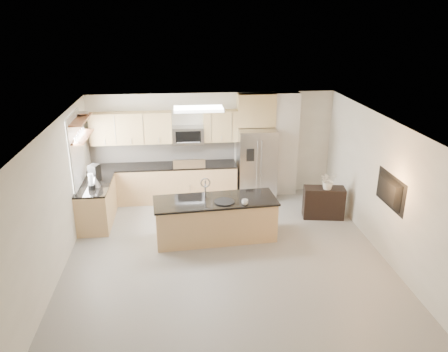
{
  "coord_description": "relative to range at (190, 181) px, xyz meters",
  "views": [
    {
      "loc": [
        -0.79,
        -7.19,
        4.4
      ],
      "look_at": [
        0.09,
        1.3,
        1.19
      ],
      "focal_mm": 35.0,
      "sensor_mm": 36.0,
      "label": 1
    }
  ],
  "objects": [
    {
      "name": "shelf_upper",
      "position": [
        -2.25,
        -0.97,
        1.85
      ],
      "size": [
        0.3,
        1.2,
        0.04
      ],
      "primitive_type": "cube",
      "color": "brown",
      "rests_on": "wall_left"
    },
    {
      "name": "left_counter",
      "position": [
        -2.07,
        -1.07,
        -0.01
      ],
      "size": [
        0.66,
        1.5,
        0.92
      ],
      "color": "tan",
      "rests_on": "floor"
    },
    {
      "name": "flower_vase",
      "position": [
        3.03,
        -1.42,
        0.56
      ],
      "size": [
        0.65,
        0.6,
        0.62
      ],
      "primitive_type": "imported",
      "rotation": [
        0.0,
        0.0,
        0.23
      ],
      "color": "white",
      "rests_on": "credenza"
    },
    {
      "name": "cup",
      "position": [
        1.03,
        -2.37,
        0.44
      ],
      "size": [
        0.18,
        0.18,
        0.11
      ],
      "primitive_type": "imported",
      "rotation": [
        0.0,
        0.0,
        0.37
      ],
      "color": "silver",
      "rests_on": "island"
    },
    {
      "name": "range",
      "position": [
        0.0,
        0.0,
        0.0
      ],
      "size": [
        0.76,
        0.64,
        1.14
      ],
      "color": "black",
      "rests_on": "floor"
    },
    {
      "name": "platter",
      "position": [
        0.64,
        -2.21,
        0.4
      ],
      "size": [
        0.53,
        0.53,
        0.02
      ],
      "primitive_type": "cylinder",
      "rotation": [
        0.0,
        0.0,
        0.37
      ],
      "color": "black",
      "rests_on": "island"
    },
    {
      "name": "microwave",
      "position": [
        0.0,
        0.12,
        1.16
      ],
      "size": [
        0.76,
        0.4,
        0.4
      ],
      "color": "#A6A6A8",
      "rests_on": "upper_cabinets"
    },
    {
      "name": "coffee_maker",
      "position": [
        -2.1,
        -0.87,
        0.62
      ],
      "size": [
        0.26,
        0.28,
        0.36
      ],
      "color": "black",
      "rests_on": "left_counter"
    },
    {
      "name": "window",
      "position": [
        -2.38,
        -1.07,
        1.18
      ],
      "size": [
        0.04,
        1.15,
        1.65
      ],
      "color": "white",
      "rests_on": "wall_left"
    },
    {
      "name": "partition_column",
      "position": [
        2.42,
        0.18,
        0.83
      ],
      "size": [
        0.6,
        0.3,
        2.6
      ],
      "primitive_type": "cube",
      "color": "beige",
      "rests_on": "floor"
    },
    {
      "name": "wall_left",
      "position": [
        -2.4,
        -2.92,
        0.83
      ],
      "size": [
        0.02,
        6.5,
        2.6
      ],
      "primitive_type": "cube",
      "color": "silver",
      "rests_on": "floor"
    },
    {
      "name": "wall_back",
      "position": [
        0.6,
        0.33,
        0.83
      ],
      "size": [
        6.0,
        0.02,
        2.6
      ],
      "primitive_type": "cube",
      "color": "silver",
      "rests_on": "floor"
    },
    {
      "name": "floor",
      "position": [
        0.6,
        -2.92,
        -0.47
      ],
      "size": [
        6.5,
        6.5,
        0.0
      ],
      "primitive_type": "plane",
      "color": "gray",
      "rests_on": "ground"
    },
    {
      "name": "blender",
      "position": [
        -2.07,
        -1.39,
        0.6
      ],
      "size": [
        0.15,
        0.15,
        0.35
      ],
      "color": "black",
      "rests_on": "left_counter"
    },
    {
      "name": "kettle",
      "position": [
        -2.02,
        -1.24,
        0.57
      ],
      "size": [
        0.22,
        0.22,
        0.27
      ],
      "color": "#A6A6A8",
      "rests_on": "left_counter"
    },
    {
      "name": "wall_right",
      "position": [
        3.6,
        -2.92,
        0.83
      ],
      "size": [
        0.02,
        6.5,
        2.6
      ],
      "primitive_type": "cube",
      "color": "silver",
      "rests_on": "floor"
    },
    {
      "name": "credenza",
      "position": [
        2.99,
        -1.36,
        -0.11
      ],
      "size": [
        0.95,
        0.51,
        0.72
      ],
      "primitive_type": "cube",
      "rotation": [
        0.0,
        0.0,
        -0.16
      ],
      "color": "black",
      "rests_on": "floor"
    },
    {
      "name": "wall_front",
      "position": [
        0.6,
        -6.17,
        0.83
      ],
      "size": [
        6.0,
        0.02,
        2.6
      ],
      "primitive_type": "cube",
      "color": "silver",
      "rests_on": "floor"
    },
    {
      "name": "refrigerator",
      "position": [
        1.66,
        -0.05,
        0.42
      ],
      "size": [
        0.92,
        0.78,
        1.78
      ],
      "color": "#A6A6A8",
      "rests_on": "floor"
    },
    {
      "name": "television",
      "position": [
        3.51,
        -3.12,
        0.88
      ],
      "size": [
        0.14,
        1.08,
        0.62
      ],
      "primitive_type": "imported",
      "rotation": [
        0.0,
        0.0,
        1.57
      ],
      "color": "black",
      "rests_on": "wall_right"
    },
    {
      "name": "ceiling",
      "position": [
        0.6,
        -2.92,
        2.13
      ],
      "size": [
        6.0,
        6.5,
        0.02
      ],
      "primitive_type": "cube",
      "color": "white",
      "rests_on": "wall_back"
    },
    {
      "name": "ceiling_fixture",
      "position": [
        0.2,
        -1.32,
        2.09
      ],
      "size": [
        1.0,
        0.5,
        0.06
      ],
      "primitive_type": "cube",
      "color": "white",
      "rests_on": "ceiling"
    },
    {
      "name": "shelf_lower",
      "position": [
        -2.25,
        -0.97,
        1.48
      ],
      "size": [
        0.3,
        1.2,
        0.04
      ],
      "primitive_type": "cube",
      "color": "brown",
      "rests_on": "wall_left"
    },
    {
      "name": "upper_cabinets",
      "position": [
        -0.7,
        0.16,
        1.35
      ],
      "size": [
        3.5,
        0.33,
        0.75
      ],
      "color": "tan",
      "rests_on": "wall_back"
    },
    {
      "name": "island",
      "position": [
        0.47,
        -2.07,
        -0.04
      ],
      "size": [
        2.54,
        1.08,
        1.28
      ],
      "rotation": [
        0.0,
        0.0,
        0.07
      ],
      "color": "tan",
      "rests_on": "floor"
    },
    {
      "name": "back_counter",
      "position": [
        -0.63,
        0.01,
        -0.0
      ],
      "size": [
        3.55,
        0.66,
        1.44
      ],
      "color": "tan",
      "rests_on": "floor"
    },
    {
      "name": "bowl",
      "position": [
        -2.25,
        -0.66,
        1.91
      ],
      "size": [
        0.44,
        0.44,
        0.08
      ],
      "primitive_type": "imported",
      "rotation": [
        0.0,
        0.0,
        0.35
      ],
      "color": "#A6A6A8",
      "rests_on": "shelf_upper"
    }
  ]
}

